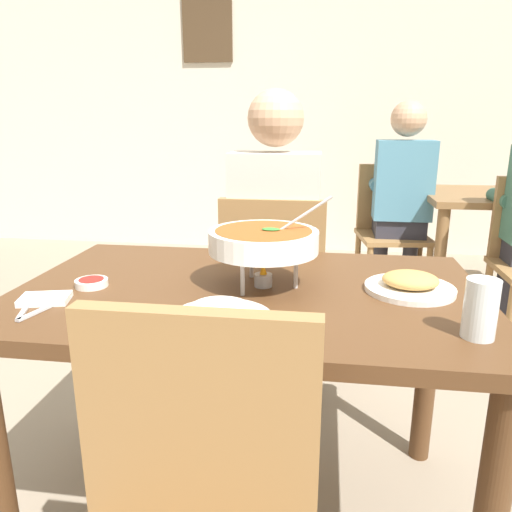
% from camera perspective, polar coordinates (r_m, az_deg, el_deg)
% --- Properties ---
extents(ground_plane, '(16.00, 16.00, 0.00)m').
position_cam_1_polar(ground_plane, '(1.75, -0.79, -27.43)').
color(ground_plane, gray).
extents(cafe_rear_partition, '(10.00, 0.10, 3.00)m').
position_cam_1_polar(cafe_rear_partition, '(4.60, 5.97, 19.39)').
color(cafe_rear_partition, beige).
rests_on(cafe_rear_partition, ground_plane).
extents(picture_frame_hung, '(0.44, 0.03, 0.56)m').
position_cam_1_polar(picture_frame_hung, '(4.71, -5.69, 24.98)').
color(picture_frame_hung, '#4C3823').
extents(dining_table_main, '(1.28, 0.81, 0.75)m').
position_cam_1_polar(dining_table_main, '(1.40, -0.88, -8.13)').
color(dining_table_main, '#51331C').
rests_on(dining_table_main, ground_plane).
extents(chair_diner_main, '(0.44, 0.44, 0.90)m').
position_cam_1_polar(chair_diner_main, '(2.08, 2.13, -3.58)').
color(chair_diner_main, olive).
rests_on(chair_diner_main, ground_plane).
extents(diner_main, '(0.40, 0.45, 1.31)m').
position_cam_1_polar(diner_main, '(2.05, 2.29, 2.97)').
color(diner_main, '#2D2D38').
rests_on(diner_main, ground_plane).
extents(curry_bowl, '(0.33, 0.30, 0.26)m').
position_cam_1_polar(curry_bowl, '(1.33, 0.89, 1.71)').
color(curry_bowl, silver).
rests_on(curry_bowl, dining_table_main).
extents(rice_plate, '(0.24, 0.24, 0.06)m').
position_cam_1_polar(rice_plate, '(1.13, -4.13, -6.80)').
color(rice_plate, white).
rests_on(rice_plate, dining_table_main).
extents(appetizer_plate, '(0.24, 0.24, 0.06)m').
position_cam_1_polar(appetizer_plate, '(1.38, 17.54, -3.17)').
color(appetizer_plate, white).
rests_on(appetizer_plate, dining_table_main).
extents(sauce_dish, '(0.09, 0.09, 0.02)m').
position_cam_1_polar(sauce_dish, '(1.44, -18.65, -2.95)').
color(sauce_dish, white).
rests_on(sauce_dish, dining_table_main).
extents(napkin_folded, '(0.14, 0.11, 0.02)m').
position_cam_1_polar(napkin_folded, '(1.36, -23.42, -4.61)').
color(napkin_folded, white).
rests_on(napkin_folded, dining_table_main).
extents(fork_utensil, '(0.07, 0.16, 0.01)m').
position_cam_1_polar(fork_utensil, '(1.33, -25.23, -5.42)').
color(fork_utensil, silver).
rests_on(fork_utensil, dining_table_main).
extents(spoon_utensil, '(0.05, 0.17, 0.01)m').
position_cam_1_polar(spoon_utensil, '(1.31, -23.39, -5.61)').
color(spoon_utensil, silver).
rests_on(spoon_utensil, dining_table_main).
extents(drink_glass, '(0.07, 0.07, 0.13)m').
position_cam_1_polar(drink_glass, '(1.14, 24.71, -5.94)').
color(drink_glass, silver).
rests_on(drink_glass, dining_table_main).
extents(dining_table_far, '(1.00, 0.80, 0.75)m').
position_cam_1_polar(dining_table_far, '(3.49, 26.91, 4.36)').
color(dining_table_far, brown).
rests_on(dining_table_far, ground_plane).
extents(chair_bg_middle, '(0.50, 0.50, 0.90)m').
position_cam_1_polar(chair_bg_middle, '(3.47, 15.40, 3.71)').
color(chair_bg_middle, olive).
rests_on(chair_bg_middle, ground_plane).
extents(patron_bg_middle, '(0.40, 0.45, 1.31)m').
position_cam_1_polar(patron_bg_middle, '(3.33, 16.67, 7.27)').
color(patron_bg_middle, '#2D2D38').
rests_on(patron_bg_middle, ground_plane).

